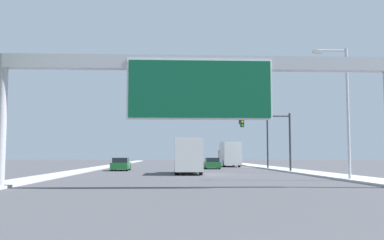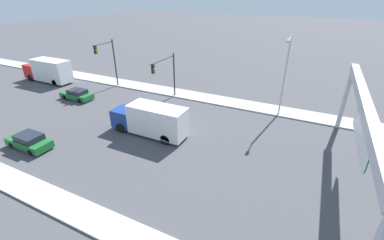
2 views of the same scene
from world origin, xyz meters
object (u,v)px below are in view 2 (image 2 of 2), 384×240
(car_far_right, at_px, (77,95))
(truck_box_primary, at_px, (48,71))
(sign_gantry, at_px, (362,118))
(car_near_left, at_px, (29,141))
(traffic_light_mid_block, at_px, (109,57))
(street_lamp_right, at_px, (285,72))
(truck_box_secondary, at_px, (151,120))
(traffic_light_near_intersection, at_px, (167,71))

(car_far_right, relative_size, truck_box_primary, 0.52)
(sign_gantry, height_order, car_near_left, sign_gantry)
(sign_gantry, distance_m, truck_box_primary, 41.72)
(car_near_left, bearing_deg, traffic_light_mid_block, 15.61)
(car_far_right, height_order, traffic_light_mid_block, traffic_light_mid_block)
(traffic_light_mid_block, xyz_separation_m, street_lamp_right, (0.91, -23.85, 0.67))
(truck_box_secondary, height_order, street_lamp_right, street_lamp_right)
(truck_box_secondary, xyz_separation_m, traffic_light_mid_block, (9.17, 13.19, 2.93))
(car_far_right, distance_m, street_lamp_right, 26.19)
(traffic_light_near_intersection, height_order, traffic_light_mid_block, traffic_light_mid_block)
(truck_box_secondary, bearing_deg, traffic_light_near_intersection, 20.58)
(traffic_light_near_intersection, bearing_deg, sign_gantry, -112.90)
(car_far_right, bearing_deg, traffic_light_near_intersection, -65.75)
(sign_gantry, xyz_separation_m, traffic_light_near_intersection, (8.49, 20.10, -1.46))
(traffic_light_mid_block, bearing_deg, truck_box_primary, 101.32)
(sign_gantry, xyz_separation_m, truck_box_primary, (7.00, 40.96, -3.68))
(street_lamp_right, bearing_deg, traffic_light_mid_block, 92.18)
(truck_box_secondary, distance_m, traffic_light_mid_block, 16.33)
(sign_gantry, distance_m, traffic_light_mid_block, 31.49)
(traffic_light_mid_block, bearing_deg, traffic_light_near_intersection, -93.88)
(car_far_right, xyz_separation_m, truck_box_primary, (3.50, 9.77, 1.16))
(truck_box_primary, bearing_deg, car_far_right, -109.71)
(traffic_light_mid_block, bearing_deg, car_far_right, 169.14)
(sign_gantry, bearing_deg, car_far_right, 83.60)
(truck_box_primary, relative_size, traffic_light_mid_block, 1.26)
(car_far_right, xyz_separation_m, car_near_left, (-10.50, -5.61, 0.02))
(car_far_right, distance_m, truck_box_secondary, 14.73)
(sign_gantry, distance_m, car_far_right, 31.76)
(sign_gantry, xyz_separation_m, car_near_left, (-7.00, 25.59, -4.82))
(car_far_right, relative_size, car_near_left, 1.03)
(truck_box_primary, relative_size, street_lamp_right, 0.97)
(truck_box_primary, relative_size, truck_box_secondary, 1.09)
(traffic_light_near_intersection, distance_m, street_lamp_right, 13.99)
(car_near_left, relative_size, traffic_light_near_intersection, 0.75)
(truck_box_primary, height_order, truck_box_secondary, truck_box_primary)
(traffic_light_near_intersection, relative_size, traffic_light_mid_block, 0.85)
(traffic_light_mid_block, bearing_deg, sign_gantry, -106.95)
(truck_box_primary, bearing_deg, truck_box_secondary, -106.23)
(sign_gantry, relative_size, street_lamp_right, 2.29)
(sign_gantry, distance_m, street_lamp_right, 11.86)
(car_far_right, distance_m, traffic_light_near_intersection, 12.62)
(sign_gantry, bearing_deg, truck_box_secondary, 90.00)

